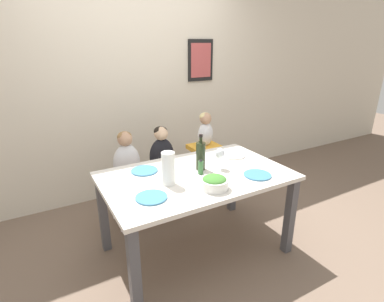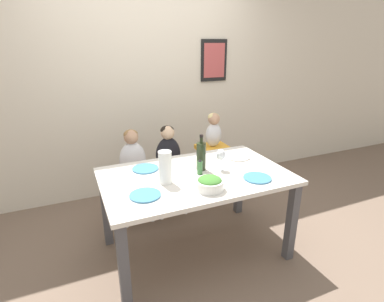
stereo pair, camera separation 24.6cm
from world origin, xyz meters
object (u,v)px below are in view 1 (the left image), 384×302
Objects in this scene: dinner_plate_back_left at (144,171)px; person_baby_right at (205,128)px; wine_bottle at (201,155)px; wine_glass_near at (220,154)px; salad_bowl_large at (214,182)px; person_child_left at (126,157)px; person_child_center at (162,150)px; chair_right_highchair at (205,159)px; dinner_plate_back_right at (233,155)px; chair_far_center at (163,179)px; dinner_plate_front_left at (151,197)px; chair_far_left at (129,187)px; dinner_plate_front_right at (257,175)px; paper_towel_roll at (168,168)px.

person_baby_right is at bearing 27.77° from dinner_plate_back_left.
wine_bottle is 0.16m from wine_glass_near.
person_child_left is at bearing 108.76° from salad_bowl_large.
person_child_left and person_child_center have the same top height.
dinner_plate_back_right is (-0.02, -0.55, 0.23)m from chair_right_highchair.
dinner_plate_back_left is at bearing 156.03° from wine_bottle.
person_baby_right is (0.53, 0.00, 0.50)m from chair_far_center.
dinner_plate_back_left is at bearing 155.85° from wine_glass_near.
person_child_left reaches higher than chair_right_highchair.
person_baby_right is 1.39m from dinner_plate_front_left.
salad_bowl_large is at bearing -71.22° from chair_far_left.
person_child_center is 1.05m from dinner_plate_front_left.
salad_bowl_large is 0.94× the size of dinner_plate_back_left.
chair_right_highchair is 1.04m from dinner_plate_front_right.
chair_far_center is 2.56× the size of wine_glass_near.
person_child_center is 0.55m from person_baby_right.
salad_bowl_large reaches higher than dinner_plate_front_left.
wine_bottle reaches higher than dinner_plate_back_right.
chair_far_center is 1.14m from dinner_plate_front_right.
dinner_plate_front_right is (0.34, -0.34, -0.12)m from wine_bottle.
dinner_plate_front_right reaches higher than chair_right_highchair.
person_child_left is 2.39× the size of salad_bowl_large.
dinner_plate_back_right is at bearing 77.61° from dinner_plate_front_right.
person_child_center is 1.03m from salad_bowl_large.
paper_towel_roll is 0.35m from dinner_plate_back_left.
wine_bottle is 1.39× the size of dinner_plate_back_right.
salad_bowl_large is (0.35, -1.02, 0.40)m from chair_far_left.
chair_far_center is at bearing 95.96° from wine_bottle.
chair_far_left is 0.69× the size of chair_right_highchair.
wine_glass_near is (0.22, -0.73, 0.49)m from chair_far_center.
wine_glass_near is 0.83× the size of dinner_plate_front_left.
wine_glass_near is 0.35m from dinner_plate_front_right.
salad_bowl_large is (-0.25, -0.29, -0.08)m from wine_glass_near.
dinner_plate_front_left is (-1.02, -0.93, 0.23)m from chair_right_highchair.
wine_bottle is at bearing 74.96° from salad_bowl_large.
person_child_center is 2.24× the size of dinner_plate_back_left.
salad_bowl_large is 0.43m from dinner_plate_front_right.
person_child_left is (-0.90, 0.00, 0.20)m from chair_right_highchair.
dinner_plate_back_left is (-0.37, -0.47, 0.36)m from chair_far_center.
salad_bowl_large is 0.72m from dinner_plate_back_right.
dinner_plate_front_left is at bearing 175.20° from dinner_plate_front_right.
chair_far_left is at bearing 127.79° from dinner_plate_front_right.
dinner_plate_front_right is (0.90, -0.08, 0.00)m from dinner_plate_front_left.
paper_towel_roll is 0.36m from salad_bowl_large.
dinner_plate_front_left is at bearing 168.81° from salad_bowl_large.
dinner_plate_back_right reaches higher than chair_far_left.
dinner_plate_front_left is (-0.49, -0.93, 0.36)m from chair_far_center.
person_child_left reaches higher than salad_bowl_large.
wine_bottle reaches higher than person_child_left.
salad_bowl_large is at bearing -91.50° from person_child_center.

